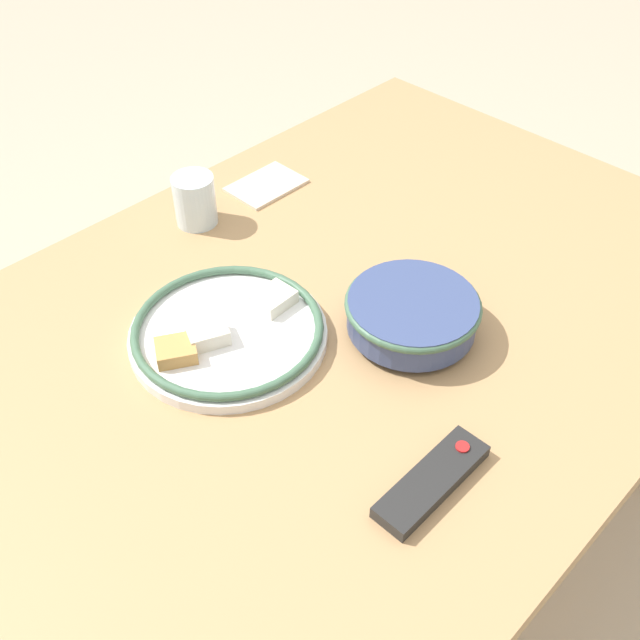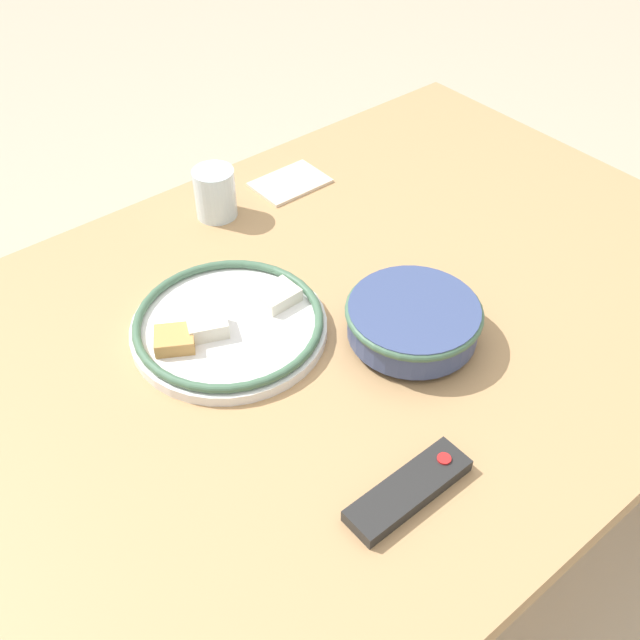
{
  "view_description": "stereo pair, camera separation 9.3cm",
  "coord_description": "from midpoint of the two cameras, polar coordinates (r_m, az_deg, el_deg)",
  "views": [
    {
      "loc": [
        0.64,
        0.61,
        1.52
      ],
      "look_at": [
        0.03,
        0.01,
        0.73
      ],
      "focal_mm": 42.0,
      "sensor_mm": 36.0,
      "label": 1
    },
    {
      "loc": [
        0.57,
        0.67,
        1.52
      ],
      "look_at": [
        0.03,
        0.01,
        0.73
      ],
      "focal_mm": 42.0,
      "sensor_mm": 36.0,
      "label": 2
    }
  ],
  "objects": [
    {
      "name": "ground_plane",
      "position": [
        1.76,
        2.23,
        -17.12
      ],
      "size": [
        8.0,
        8.0,
        0.0
      ],
      "primitive_type": "plane",
      "color": "#B7A88E"
    },
    {
      "name": "dining_table",
      "position": [
        1.25,
        3.0,
        -2.5
      ],
      "size": [
        1.51,
        1.0,
        0.7
      ],
      "color": "tan",
      "rests_on": "ground_plane"
    },
    {
      "name": "noodle_bowl",
      "position": [
        1.17,
        9.38,
        -0.07
      ],
      "size": [
        0.21,
        0.21,
        0.07
      ],
      "color": "#384775",
      "rests_on": "dining_table"
    },
    {
      "name": "food_plate",
      "position": [
        1.18,
        -4.77,
        -0.45
      ],
      "size": [
        0.31,
        0.31,
        0.04
      ],
      "color": "white",
      "rests_on": "dining_table"
    },
    {
      "name": "tv_remote",
      "position": [
        1.0,
        9.5,
        -12.77
      ],
      "size": [
        0.18,
        0.05,
        0.02
      ],
      "rotation": [
        0.0,
        0.0,
        1.58
      ],
      "color": "black",
      "rests_on": "dining_table"
    },
    {
      "name": "drinking_glass",
      "position": [
        1.42,
        -6.13,
        9.53
      ],
      "size": [
        0.08,
        0.08,
        0.1
      ],
      "color": "silver",
      "rests_on": "dining_table"
    },
    {
      "name": "folded_napkin",
      "position": [
        1.53,
        -0.54,
        10.37
      ],
      "size": [
        0.14,
        0.1,
        0.01
      ],
      "color": "beige",
      "rests_on": "dining_table"
    }
  ]
}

